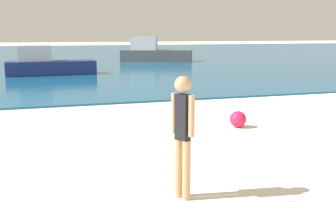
{
  "coord_description": "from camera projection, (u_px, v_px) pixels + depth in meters",
  "views": [
    {
      "loc": [
        -2.26,
        -0.05,
        2.08
      ],
      "look_at": [
        -0.17,
        6.54,
        0.94
      ],
      "focal_mm": 44.29,
      "sensor_mm": 36.0,
      "label": 1
    }
  ],
  "objects": [
    {
      "name": "beach_ball",
      "position": [
        238.0,
        119.0,
        9.22
      ],
      "size": [
        0.37,
        0.37,
        0.37
      ],
      "primitive_type": "sphere",
      "color": "#E51E4C",
      "rests_on": "ground"
    },
    {
      "name": "boat_far",
      "position": [
        154.0,
        53.0,
        30.13
      ],
      "size": [
        5.33,
        3.52,
        1.73
      ],
      "rotation": [
        0.0,
        0.0,
        -0.41
      ],
      "color": "#4C4C51",
      "rests_on": "water"
    },
    {
      "name": "boat_near",
      "position": [
        48.0,
        65.0,
        20.3
      ],
      "size": [
        4.26,
        1.43,
        1.44
      ],
      "rotation": [
        0.0,
        0.0,
        0.02
      ],
      "color": "navy",
      "rests_on": "water"
    },
    {
      "name": "water",
      "position": [
        60.0,
        54.0,
        40.46
      ],
      "size": [
        160.0,
        60.0,
        0.06
      ],
      "primitive_type": "cube",
      "color": "#14567F",
      "rests_on": "ground"
    },
    {
      "name": "person_standing",
      "position": [
        183.0,
        130.0,
        5.14
      ],
      "size": [
        0.22,
        0.32,
        1.56
      ],
      "rotation": [
        0.0,
        0.0,
        5.23
      ],
      "color": "tan",
      "rests_on": "ground"
    }
  ]
}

